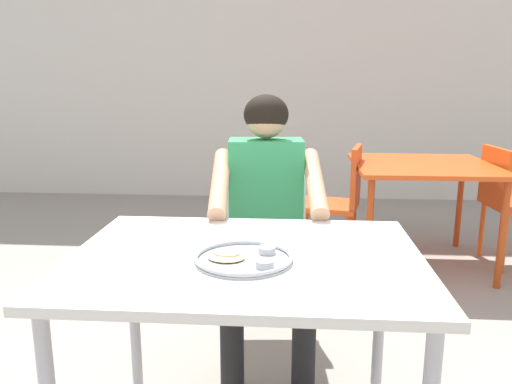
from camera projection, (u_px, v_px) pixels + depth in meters
back_wall at (283, 41)px, 5.34m from camera, size 12.00×0.12×3.40m
table_foreground at (246, 276)px, 1.63m from camera, size 1.13×0.85×0.75m
thali_tray at (244, 258)px, 1.55m from camera, size 0.31×0.31×0.03m
chair_foreground at (266, 245)px, 2.55m from camera, size 0.46×0.42×0.81m
diner_foreground at (267, 207)px, 2.28m from camera, size 0.52×0.57×1.23m
table_background_red at (422, 174)px, 3.48m from camera, size 0.94×0.95×0.73m
chair_red_left at (339, 197)px, 3.57m from camera, size 0.50×0.48×0.84m
chair_red_right at (508, 197)px, 3.50m from camera, size 0.43×0.45×0.84m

